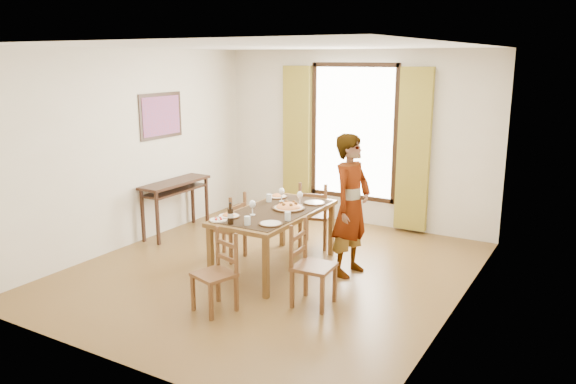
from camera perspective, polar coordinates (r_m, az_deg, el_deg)
The scene contains 22 objects.
ground at distance 7.03m, azimuth -1.80°, elevation -7.99°, with size 5.00×5.00×0.00m, color #54391A.
room_shell at distance 6.73m, azimuth -1.35°, elevation 4.68°, with size 4.60×5.10×2.74m.
console_table at distance 8.46m, azimuth -11.38°, elevation 0.32°, with size 0.38×1.20×0.80m.
dining_table at distance 6.88m, azimuth -1.32°, elevation -2.42°, with size 0.88×1.74×0.76m.
chair_west at distance 7.34m, azimuth -6.01°, elevation -3.72°, with size 0.41×0.41×0.88m.
chair_north at distance 7.78m, azimuth 2.79°, elevation -2.49°, with size 0.49×0.49×0.93m.
chair_south at distance 5.90m, azimuth -7.27°, elevation -8.32°, with size 0.46×0.46×0.84m.
chair_east at distance 5.97m, azimuth 2.35°, elevation -7.62°, with size 0.42×0.42×0.91m.
man at distance 6.73m, azimuth 6.44°, elevation -1.36°, with size 0.48×0.67×1.71m, color gray.
plate_sw at distance 6.60m, azimuth -6.03°, elevation -2.32°, with size 0.27×0.27×0.05m, color silver, non-canonical shape.
plate_se at distance 6.27m, azimuth -1.77°, elevation -3.09°, with size 0.27×0.27×0.05m, color silver, non-canonical shape.
plate_nw at distance 7.48m, azimuth -1.09°, elevation -0.35°, with size 0.27×0.27×0.05m, color silver, non-canonical shape.
plate_ne at distance 7.17m, azimuth 2.67°, elevation -0.98°, with size 0.27×0.27×0.05m, color silver, non-canonical shape.
pasta_platter at distance 6.89m, azimuth 0.08°, elevation -1.36°, with size 0.40×0.40×0.10m, color #C14E18, non-canonical shape.
caprese_plate at distance 6.47m, azimuth -7.09°, elevation -2.74°, with size 0.20×0.20×0.04m, color silver, non-canonical shape.
wine_glass_a at distance 6.64m, azimuth -3.63°, elevation -1.59°, with size 0.08×0.08×0.18m, color white, non-canonical shape.
wine_glass_b at distance 7.07m, azimuth 1.22°, elevation -0.64°, with size 0.08×0.08×0.18m, color white, non-canonical shape.
wine_glass_c at distance 7.25m, azimuth -0.66°, elevation -0.27°, with size 0.08×0.08×0.18m, color white, non-canonical shape.
tumbler_a at distance 6.42m, azimuth -0.02°, elevation -2.47°, with size 0.07×0.07×0.10m, color silver.
tumbler_b at distance 7.26m, azimuth -1.95°, elevation -0.60°, with size 0.07×0.07×0.10m, color silver.
tumbler_c at distance 6.26m, azimuth -4.15°, elevation -2.92°, with size 0.07×0.07×0.10m, color silver.
wine_bottle at distance 6.30m, azimuth -5.87°, elevation -2.16°, with size 0.07×0.07×0.25m, color black, non-canonical shape.
Camera 1 is at (3.48, -5.54, 2.57)m, focal length 35.00 mm.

